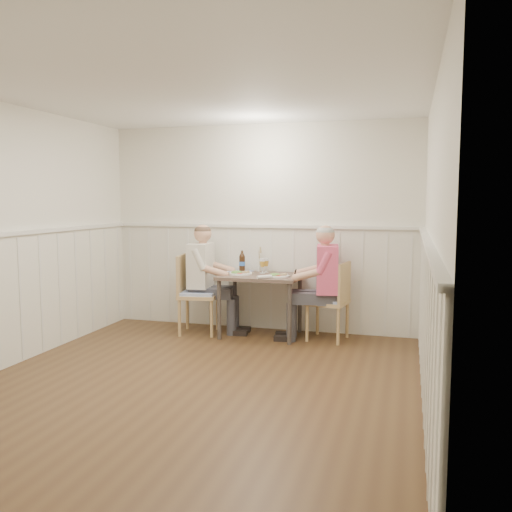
# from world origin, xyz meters

# --- Properties ---
(ground_plane) EXTENTS (4.50, 4.50, 0.00)m
(ground_plane) POSITION_xyz_m (0.00, 0.00, 0.00)
(ground_plane) COLOR #4C321C
(room_shell) EXTENTS (4.04, 4.54, 2.60)m
(room_shell) POSITION_xyz_m (0.00, 0.00, 1.52)
(room_shell) COLOR white
(room_shell) RESTS_ON ground
(wainscot) EXTENTS (4.00, 4.49, 1.34)m
(wainscot) POSITION_xyz_m (0.00, 0.69, 0.69)
(wainscot) COLOR silver
(wainscot) RESTS_ON ground
(dining_table) EXTENTS (0.95, 0.70, 0.75)m
(dining_table) POSITION_xyz_m (0.11, 1.84, 0.65)
(dining_table) COLOR #4D392F
(dining_table) RESTS_ON ground
(chair_right) EXTENTS (0.50, 0.50, 0.93)m
(chair_right) POSITION_xyz_m (0.98, 1.87, 0.50)
(chair_right) COLOR tan
(chair_right) RESTS_ON ground
(chair_left) EXTENTS (0.53, 0.53, 0.98)m
(chair_left) POSITION_xyz_m (-0.72, 1.75, 0.53)
(chair_left) COLOR tan
(chair_left) RESTS_ON ground
(man_in_pink) EXTENTS (0.68, 0.48, 1.39)m
(man_in_pink) POSITION_xyz_m (0.88, 1.83, 0.58)
(man_in_pink) COLOR #3F3F47
(man_in_pink) RESTS_ON ground
(diner_cream) EXTENTS (0.66, 0.46, 1.37)m
(diner_cream) POSITION_xyz_m (-0.62, 1.84, 0.58)
(diner_cream) COLOR #3F3F47
(diner_cream) RESTS_ON ground
(plate_man) EXTENTS (0.26, 0.26, 0.06)m
(plate_man) POSITION_xyz_m (0.35, 1.74, 0.77)
(plate_man) COLOR white
(plate_man) RESTS_ON dining_table
(plate_diner) EXTENTS (0.28, 0.28, 0.07)m
(plate_diner) POSITION_xyz_m (-0.15, 1.80, 0.77)
(plate_diner) COLOR white
(plate_diner) RESTS_ON dining_table
(beer_glass_a) EXTENTS (0.07, 0.07, 0.18)m
(beer_glass_a) POSITION_xyz_m (0.12, 2.08, 0.87)
(beer_glass_a) COLOR silver
(beer_glass_a) RESTS_ON dining_table
(beer_glass_b) EXTENTS (0.07, 0.07, 0.18)m
(beer_glass_b) POSITION_xyz_m (0.09, 1.98, 0.87)
(beer_glass_b) COLOR silver
(beer_glass_b) RESTS_ON dining_table
(beer_bottle) EXTENTS (0.08, 0.08, 0.27)m
(beer_bottle) POSITION_xyz_m (-0.19, 2.06, 0.87)
(beer_bottle) COLOR #311C0E
(beer_bottle) RESTS_ON dining_table
(rolled_napkin) EXTENTS (0.16, 0.15, 0.04)m
(rolled_napkin) POSITION_xyz_m (0.23, 1.56, 0.77)
(rolled_napkin) COLOR white
(rolled_napkin) RESTS_ON dining_table
(grass_vase) EXTENTS (0.04, 0.04, 0.33)m
(grass_vase) POSITION_xyz_m (-0.00, 2.15, 0.90)
(grass_vase) COLOR silver
(grass_vase) RESTS_ON dining_table
(gingham_mat) EXTENTS (0.32, 0.27, 0.01)m
(gingham_mat) POSITION_xyz_m (-0.22, 2.06, 0.75)
(gingham_mat) COLOR #4B69BB
(gingham_mat) RESTS_ON dining_table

